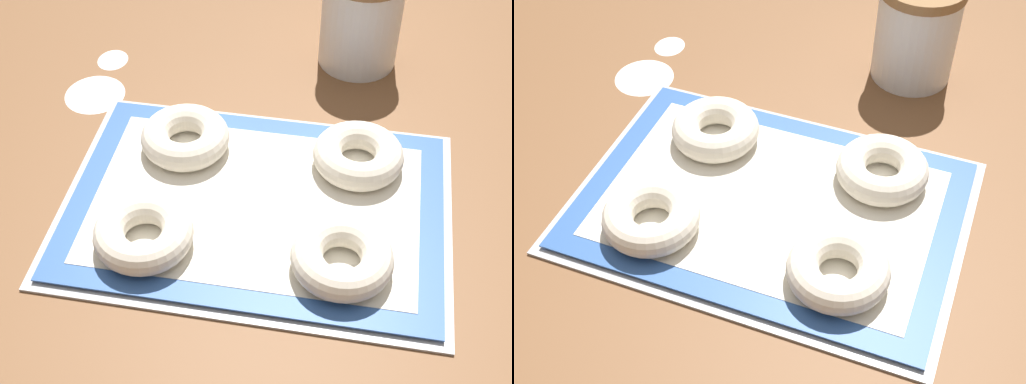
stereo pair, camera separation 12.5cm
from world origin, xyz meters
The scene contains 10 objects.
ground_plane centered at (0.00, 0.00, 0.00)m, with size 2.80×2.80×0.00m, color brown.
baking_tray centered at (-0.01, -0.01, 0.00)m, with size 0.53×0.38×0.01m.
baking_mat centered at (-0.01, -0.01, 0.01)m, with size 0.50×0.35×0.00m.
bagel_front_left centered at (-0.14, -0.10, 0.03)m, with size 0.13×0.13×0.04m.
bagel_front_right centered at (0.11, -0.10, 0.03)m, with size 0.13×0.13×0.04m.
bagel_back_left centered at (-0.13, 0.08, 0.03)m, with size 0.13×0.13×0.04m.
bagel_back_right centered at (0.12, 0.09, 0.03)m, with size 0.13×0.13×0.04m.
flour_canister centered at (0.10, 0.36, 0.08)m, with size 0.14×0.14×0.17m.
flour_patch_near centered at (-0.31, 0.19, 0.00)m, with size 0.10×0.10×0.00m.
flour_patch_far centered at (-0.31, 0.29, 0.00)m, with size 0.05×0.06×0.00m.
Camera 1 is at (0.10, -0.66, 0.72)m, focal length 50.00 mm.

